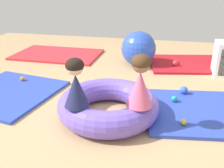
% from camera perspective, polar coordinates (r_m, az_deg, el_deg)
% --- Properties ---
extents(ground_plane, '(8.00, 8.00, 0.00)m').
position_cam_1_polar(ground_plane, '(3.08, -1.34, -6.17)').
color(ground_plane, tan).
extents(gym_mat_center_rear, '(1.86, 1.38, 0.04)m').
position_cam_1_polar(gym_mat_center_rear, '(4.95, 18.50, 4.39)').
color(gym_mat_center_rear, '#B21923').
rests_on(gym_mat_center_rear, ground).
extents(gym_mat_near_left, '(1.45, 1.46, 0.04)m').
position_cam_1_polar(gym_mat_near_left, '(3.80, -22.68, -1.79)').
color(gym_mat_near_left, '#2D47B7').
rests_on(gym_mat_near_left, ground).
extents(gym_mat_near_right, '(1.75, 1.12, 0.04)m').
position_cam_1_polar(gym_mat_near_right, '(5.42, -12.29, 6.61)').
color(gym_mat_near_right, red).
rests_on(gym_mat_near_right, ground).
extents(gym_mat_front, '(1.62, 1.33, 0.04)m').
position_cam_1_polar(gym_mat_front, '(3.23, 21.15, -5.95)').
color(gym_mat_front, '#2D47B7').
rests_on(gym_mat_front, ground).
extents(inflatable_cushion, '(1.17, 1.17, 0.29)m').
position_cam_1_polar(inflatable_cushion, '(2.90, -0.86, -4.76)').
color(inflatable_cushion, '#7056D1').
rests_on(inflatable_cushion, ground).
extents(child_in_navy, '(0.32, 0.32, 0.51)m').
position_cam_1_polar(child_in_navy, '(2.50, -8.27, 0.17)').
color(child_in_navy, navy).
rests_on(child_in_navy, inflatable_cushion).
extents(child_in_pink, '(0.30, 0.30, 0.54)m').
position_cam_1_polar(child_in_pink, '(2.49, 6.45, 0.60)').
color(child_in_pink, '#E5608E').
rests_on(child_in_pink, inflatable_cushion).
extents(play_ball_pink, '(0.06, 0.06, 0.06)m').
position_cam_1_polar(play_ball_pink, '(4.64, 22.24, 3.30)').
color(play_ball_pink, pink).
rests_on(play_ball_pink, gym_mat_center_rear).
extents(play_ball_orange, '(0.07, 0.07, 0.07)m').
position_cam_1_polar(play_ball_orange, '(4.09, -19.74, 1.18)').
color(play_ball_orange, orange).
rests_on(play_ball_orange, gym_mat_near_left).
extents(play_ball_blue, '(0.11, 0.11, 0.11)m').
position_cam_1_polar(play_ball_blue, '(3.54, 16.07, -1.34)').
color(play_ball_blue, blue).
rests_on(play_ball_blue, gym_mat_front).
extents(play_ball_yellow, '(0.07, 0.07, 0.07)m').
position_cam_1_polar(play_ball_yellow, '(2.82, 15.99, -8.35)').
color(play_ball_yellow, yellow).
rests_on(play_ball_yellow, gym_mat_front).
extents(play_ball_teal, '(0.08, 0.08, 0.08)m').
position_cam_1_polar(play_ball_teal, '(3.29, 14.01, -3.31)').
color(play_ball_teal, teal).
rests_on(play_ball_teal, gym_mat_front).
extents(play_ball_red, '(0.10, 0.10, 0.10)m').
position_cam_1_polar(play_ball_red, '(4.65, 14.24, 4.64)').
color(play_ball_red, red).
rests_on(play_ball_red, gym_mat_center_rear).
extents(exercise_ball_large, '(0.63, 0.63, 0.63)m').
position_cam_1_polar(exercise_ball_large, '(4.63, 6.07, 8.05)').
color(exercise_ball_large, blue).
rests_on(exercise_ball_large, ground).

